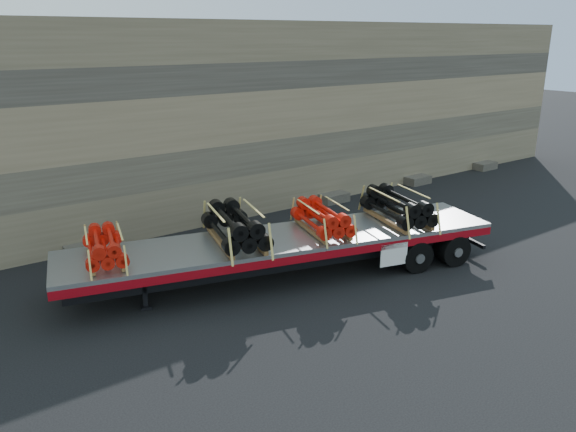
% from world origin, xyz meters
% --- Properties ---
extents(ground, '(120.00, 120.00, 0.00)m').
position_xyz_m(ground, '(0.00, 0.00, 0.00)').
color(ground, black).
rests_on(ground, ground).
extents(rock_wall, '(44.00, 3.00, 7.00)m').
position_xyz_m(rock_wall, '(0.00, 6.50, 3.50)').
color(rock_wall, '#7A6B54').
rests_on(rock_wall, ground).
extents(trailer, '(12.35, 5.29, 1.21)m').
position_xyz_m(trailer, '(1.07, -0.20, 0.61)').
color(trailer, '#A5A8AC').
rests_on(trailer, ground).
extents(bundle_front, '(1.41, 2.10, 0.68)m').
position_xyz_m(bundle_front, '(-3.51, 0.97, 1.56)').
color(bundle_front, red).
rests_on(bundle_front, trailer).
extents(bundle_midfront, '(1.84, 2.75, 0.89)m').
position_xyz_m(bundle_midfront, '(-0.29, 0.15, 1.66)').
color(bundle_midfront, black).
rests_on(bundle_midfront, trailer).
extents(bundle_midrear, '(1.57, 2.34, 0.76)m').
position_xyz_m(bundle_midrear, '(2.16, -0.49, 1.59)').
color(bundle_midrear, red).
rests_on(bundle_midrear, trailer).
extents(bundle_rear, '(1.77, 2.64, 0.86)m').
position_xyz_m(bundle_rear, '(4.53, -1.10, 1.64)').
color(bundle_rear, black).
rests_on(bundle_rear, trailer).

